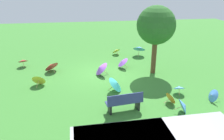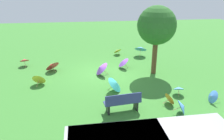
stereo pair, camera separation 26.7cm
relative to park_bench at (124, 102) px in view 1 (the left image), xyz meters
The scene contains 15 objects.
ground 4.45m from the park_bench, 84.52° to the right, with size 40.00×40.00×0.00m, color #387A2D.
park_bench is the anchor object (origin of this frame).
shade_tree 5.53m from the park_bench, 122.74° to the right, with size 2.26×2.26×4.10m.
parasol_orange_0 2.34m from the park_bench, behind, with size 0.65×0.67×0.59m.
parasol_blue_0 2.55m from the park_bench, 168.99° to the left, with size 0.68×0.75×0.70m.
parasol_yellow_0 8.29m from the park_bench, 97.06° to the right, with size 0.84×0.82×0.57m.
parasol_blue_1 4.29m from the park_bench, behind, with size 0.61×0.62×0.62m.
parasol_blue_2 8.11m from the park_bench, 109.65° to the right, with size 1.20×1.18×0.94m.
parasol_purple_0 5.31m from the park_bench, 100.10° to the right, with size 0.72×0.79×0.74m.
parasol_blue_3 3.29m from the park_bench, 158.14° to the right, with size 0.65×0.64×0.55m.
parasol_red_0 8.55m from the park_bench, 49.44° to the right, with size 0.77×0.75×0.62m.
parasol_yellow_4 5.26m from the park_bench, 39.31° to the right, with size 0.82×0.76×0.68m.
parasol_teal_1 2.00m from the park_bench, 89.64° to the right, with size 1.00×1.10×0.81m.
parasol_red_2 6.44m from the park_bench, 55.77° to the right, with size 1.17×1.17×0.77m.
parasol_purple_2 4.27m from the park_bench, 81.84° to the right, with size 0.92×1.00×0.88m.
Camera 1 is at (1.37, 12.61, 5.25)m, focal length 35.64 mm.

